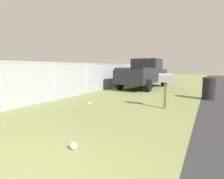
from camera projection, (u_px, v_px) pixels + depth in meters
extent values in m
cube|color=brown|center=(165.00, 96.00, 6.47)|extent=(0.09, 0.09, 0.95)
cube|color=gray|center=(166.00, 79.00, 6.39)|extent=(0.29, 0.52, 0.22)
cylinder|color=gray|center=(166.00, 76.00, 6.38)|extent=(0.29, 0.52, 0.20)
cube|color=red|center=(167.00, 77.00, 6.48)|extent=(0.02, 0.04, 0.18)
cube|color=black|center=(144.00, 76.00, 12.85)|extent=(5.39, 2.21, 0.90)
cube|color=black|center=(147.00, 64.00, 13.29)|extent=(1.88, 1.89, 0.76)
cube|color=black|center=(147.00, 64.00, 13.29)|extent=(1.83, 1.93, 0.53)
cube|color=black|center=(125.00, 69.00, 12.26)|extent=(2.76, 0.20, 0.12)
cube|color=black|center=(151.00, 69.00, 11.33)|extent=(2.76, 0.20, 0.12)
cylinder|color=black|center=(140.00, 80.00, 14.91)|extent=(0.77, 0.29, 0.76)
cylinder|color=black|center=(164.00, 81.00, 13.90)|extent=(0.77, 0.29, 0.76)
cylinder|color=black|center=(120.00, 84.00, 11.93)|extent=(0.77, 0.29, 0.76)
cylinder|color=black|center=(148.00, 85.00, 10.92)|extent=(0.77, 0.29, 0.76)
cylinder|color=black|center=(209.00, 89.00, 8.31)|extent=(0.54, 0.54, 0.94)
cylinder|color=black|center=(209.00, 78.00, 8.24)|extent=(0.57, 0.57, 0.08)
cylinder|color=#9EA3A8|center=(2.00, 86.00, 6.05)|extent=(0.07, 0.07, 1.71)
cylinder|color=#9EA3A8|center=(55.00, 81.00, 8.11)|extent=(0.07, 0.07, 1.71)
cylinder|color=#9EA3A8|center=(86.00, 78.00, 10.18)|extent=(0.07, 0.07, 1.71)
cylinder|color=#9EA3A8|center=(107.00, 76.00, 12.24)|extent=(0.07, 0.07, 1.71)
cylinder|color=#9EA3A8|center=(122.00, 75.00, 14.31)|extent=(0.07, 0.07, 1.71)
cylinder|color=#9EA3A8|center=(133.00, 74.00, 16.37)|extent=(0.07, 0.07, 1.71)
cylinder|color=#9EA3A8|center=(141.00, 73.00, 18.44)|extent=(0.07, 0.07, 1.71)
cube|color=#9EA3A8|center=(97.00, 64.00, 11.11)|extent=(16.55, 0.04, 0.04)
cube|color=gray|center=(97.00, 77.00, 11.21)|extent=(16.55, 0.01, 1.71)
cylinder|color=white|center=(89.00, 103.00, 7.24)|extent=(0.13, 0.12, 0.08)
sphere|color=silver|center=(74.00, 146.00, 3.28)|extent=(0.14, 0.14, 0.14)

